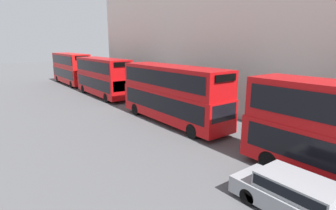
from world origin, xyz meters
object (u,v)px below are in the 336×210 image
at_px(bus_second_in_queue, 172,92).
at_px(pedestrian, 126,89).
at_px(car_hatchback, 299,197).
at_px(bus_third_in_queue, 103,76).
at_px(bus_trailing, 71,68).

relative_size(bus_second_in_queue, pedestrian, 6.22).
distance_m(bus_second_in_queue, pedestrian, 12.45).
bearing_deg(pedestrian, bus_second_in_queue, -101.32).
bearing_deg(bus_second_in_queue, car_hatchback, -106.26).
distance_m(bus_second_in_queue, bus_third_in_queue, 13.09).
distance_m(bus_second_in_queue, car_hatchback, 12.26).
bearing_deg(car_hatchback, bus_third_in_queue, 82.18).
bearing_deg(pedestrian, bus_third_in_queue, 157.94).
relative_size(bus_second_in_queue, car_hatchback, 2.17).
bearing_deg(bus_trailing, bus_third_in_queue, -90.00).
xyz_separation_m(bus_third_in_queue, bus_trailing, (-0.00, 11.75, 0.11)).
bearing_deg(bus_third_in_queue, car_hatchback, -97.82).
relative_size(bus_trailing, pedestrian, 6.22).
distance_m(bus_trailing, car_hatchback, 36.70).
bearing_deg(pedestrian, bus_trailing, 100.78).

